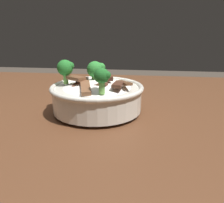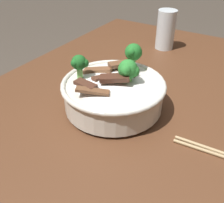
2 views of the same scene
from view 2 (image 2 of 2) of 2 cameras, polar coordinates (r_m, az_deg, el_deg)
dining_table at (r=0.72m, az=6.50°, el=-11.29°), size 1.24×0.90×0.76m
rice_bowl at (r=0.62m, az=0.35°, el=2.34°), size 0.25×0.25×0.14m
drinking_glass at (r=0.98m, az=11.70°, el=14.76°), size 0.07×0.07×0.14m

